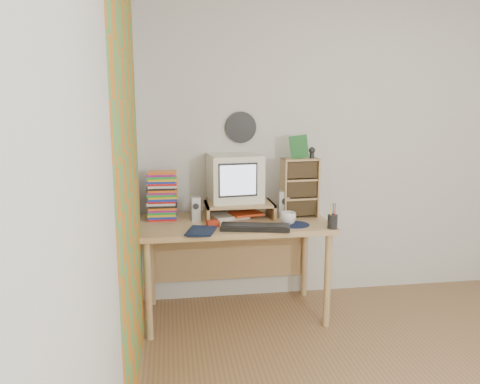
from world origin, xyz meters
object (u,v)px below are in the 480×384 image
object	(u,v)px
desk	(233,236)
diary	(188,229)
crt_monitor	(235,178)
keyboard	(255,227)
dvd_stack	(162,200)
mug	(288,218)
cd_rack	(300,188)

from	to	relation	value
desk	diary	world-z (taller)	diary
crt_monitor	keyboard	world-z (taller)	crt_monitor
desk	dvd_stack	xyz separation A→B (m)	(-0.53, 0.08, 0.29)
desk	mug	bearing A→B (deg)	-30.11
dvd_stack	crt_monitor	bearing A→B (deg)	2.13
dvd_stack	diary	world-z (taller)	dvd_stack
desk	cd_rack	bearing A→B (deg)	1.66
crt_monitor	cd_rack	size ratio (longest dim) A/B	0.84
dvd_stack	mug	size ratio (longest dim) A/B	2.58
crt_monitor	cd_rack	distance (m)	0.50
mug	dvd_stack	bearing A→B (deg)	161.73
keyboard	diary	world-z (taller)	diary
crt_monitor	cd_rack	bearing A→B (deg)	-14.82
crt_monitor	diary	bearing A→B (deg)	-140.34
diary	desk	bearing A→B (deg)	56.78
dvd_stack	mug	world-z (taller)	dvd_stack
mug	cd_rack	bearing A→B (deg)	57.36
dvd_stack	cd_rack	xyz separation A→B (m)	(1.05, -0.07, 0.08)
keyboard	dvd_stack	bearing A→B (deg)	161.91
crt_monitor	desk	bearing A→B (deg)	-114.04
crt_monitor	keyboard	bearing A→B (deg)	-84.62
keyboard	cd_rack	distance (m)	0.56
keyboard	dvd_stack	world-z (taller)	dvd_stack
dvd_stack	keyboard	bearing A→B (deg)	-29.84
mug	diary	bearing A→B (deg)	-172.36
desk	mug	distance (m)	0.47
keyboard	diary	size ratio (longest dim) A/B	2.19
keyboard	cd_rack	xyz separation A→B (m)	(0.41, 0.33, 0.21)
crt_monitor	dvd_stack	bearing A→B (deg)	173.86
desk	dvd_stack	world-z (taller)	dvd_stack
keyboard	mug	xyz separation A→B (m)	(0.26, 0.10, 0.03)
desk	cd_rack	distance (m)	0.63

